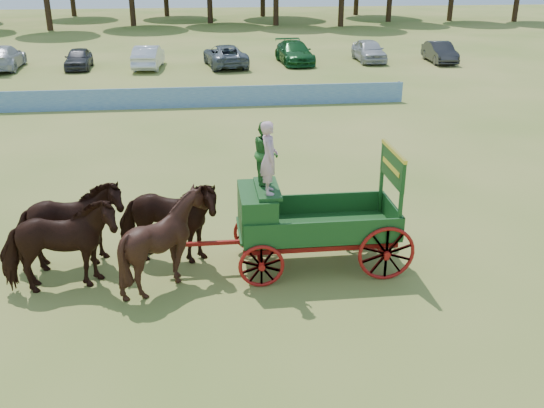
{
  "coord_description": "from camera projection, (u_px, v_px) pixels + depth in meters",
  "views": [
    {
      "loc": [
        1.41,
        -12.87,
        7.32
      ],
      "look_at": [
        3.11,
        1.54,
        1.3
      ],
      "focal_mm": 40.0,
      "sensor_mm": 36.0,
      "label": 1
    }
  ],
  "objects": [
    {
      "name": "farm_dray",
      "position": [
        288.0,
        205.0,
        14.71
      ],
      "size": [
        6.0,
        2.0,
        3.86
      ],
      "color": "#AA1111",
      "rests_on": "ground"
    },
    {
      "name": "horse_lead_left",
      "position": [
        59.0,
        247.0,
        13.81
      ],
      "size": [
        2.84,
        1.63,
        2.26
      ],
      "primitive_type": "imported",
      "rotation": [
        0.0,
        0.0,
        1.73
      ],
      "color": "black",
      "rests_on": "ground"
    },
    {
      "name": "horse_wheel_left",
      "position": [
        166.0,
        241.0,
        14.07
      ],
      "size": [
        2.1,
        1.88,
        2.27
      ],
      "primitive_type": "imported",
      "rotation": [
        0.0,
        0.0,
        1.55
      ],
      "color": "black",
      "rests_on": "ground"
    },
    {
      "name": "horse_lead_right",
      "position": [
        68.0,
        227.0,
        14.82
      ],
      "size": [
        2.88,
        1.76,
        2.26
      ],
      "primitive_type": "imported",
      "rotation": [
        0.0,
        0.0,
        1.78
      ],
      "color": "black",
      "rests_on": "ground"
    },
    {
      "name": "ground",
      "position": [
        151.0,
        285.0,
        14.46
      ],
      "size": [
        160.0,
        160.0,
        0.0
      ],
      "primitive_type": "plane",
      "color": "#A6934B",
      "rests_on": "ground"
    },
    {
      "name": "sponsor_banner",
      "position": [
        154.0,
        98.0,
        30.67
      ],
      "size": [
        26.0,
        0.08,
        1.05
      ],
      "primitive_type": "cube",
      "color": "#1D55A1",
      "rests_on": "ground"
    },
    {
      "name": "parked_cars",
      "position": [
        118.0,
        57.0,
        41.59
      ],
      "size": [
        46.42,
        6.53,
        1.61
      ],
      "color": "silver",
      "rests_on": "ground"
    },
    {
      "name": "horse_wheel_right",
      "position": [
        167.0,
        222.0,
        15.08
      ],
      "size": [
        2.87,
        1.72,
        2.26
      ],
      "primitive_type": "imported",
      "rotation": [
        0.0,
        0.0,
        1.38
      ],
      "color": "black",
      "rests_on": "ground"
    }
  ]
}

